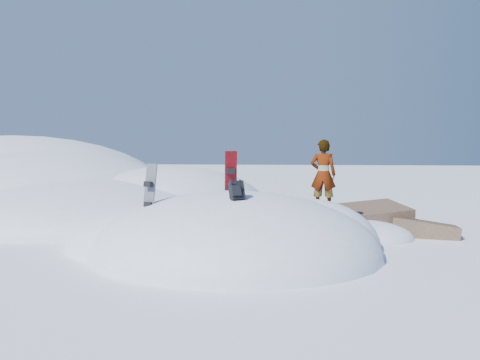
# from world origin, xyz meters

# --- Properties ---
(ground) EXTENTS (120.00, 120.00, 0.00)m
(ground) POSITION_xyz_m (0.00, 0.00, 0.00)
(ground) COLOR white
(ground) RESTS_ON ground
(snow_mound) EXTENTS (8.00, 6.00, 3.00)m
(snow_mound) POSITION_xyz_m (-0.17, 0.24, 0.00)
(snow_mound) COLOR white
(snow_mound) RESTS_ON ground
(snow_ridge) EXTENTS (21.50, 18.50, 6.40)m
(snow_ridge) POSITION_xyz_m (-10.43, 9.85, 0.00)
(snow_ridge) COLOR white
(snow_ridge) RESTS_ON ground
(rock_outcrop) EXTENTS (4.68, 4.41, 1.68)m
(rock_outcrop) POSITION_xyz_m (3.72, 3.01, 0.01)
(rock_outcrop) COLOR brown
(rock_outcrop) RESTS_ON ground
(snowboard_red) EXTENTS (0.32, 0.26, 1.67)m
(snowboard_red) POSITION_xyz_m (-0.17, 0.67, 1.65)
(snowboard_red) COLOR #A90910
(snowboard_red) RESTS_ON snow_mound
(snowboard_dark) EXTENTS (0.38, 0.38, 1.57)m
(snowboard_dark) POSITION_xyz_m (-1.93, -0.52, 1.40)
(snowboard_dark) COLOR black
(snowboard_dark) RESTS_ON snow_mound
(backpack) EXTENTS (0.42, 0.48, 0.50)m
(backpack) POSITION_xyz_m (0.17, -0.93, 1.60)
(backpack) COLOR black
(backpack) RESTS_ON snow_mound
(gear_pile) EXTENTS (1.00, 0.78, 0.26)m
(gear_pile) POSITION_xyz_m (-2.40, -0.81, 0.13)
(gear_pile) COLOR black
(gear_pile) RESTS_ON ground
(person) EXTENTS (0.71, 0.53, 1.78)m
(person) POSITION_xyz_m (2.17, 1.07, 1.86)
(person) COLOR slate
(person) RESTS_ON snow_mound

